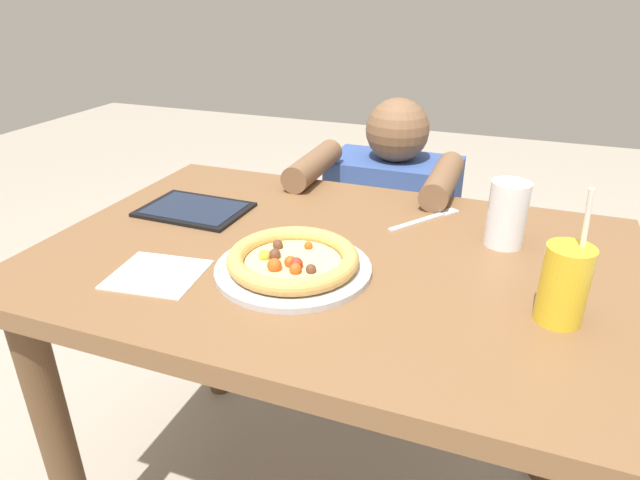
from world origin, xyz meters
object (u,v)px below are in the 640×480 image
object	(u,v)px
fork	(428,218)
tablet	(195,209)
diner_seated	(389,259)
drink_cup_colored	(564,284)
pizza_near	(293,262)
water_cup_clear	(507,213)

from	to	relation	value
fork	tablet	world-z (taller)	tablet
fork	diner_seated	bearing A→B (deg)	113.24
fork	drink_cup_colored	bearing A→B (deg)	-50.95
fork	pizza_near	bearing A→B (deg)	-119.55
pizza_near	drink_cup_colored	world-z (taller)	drink_cup_colored
water_cup_clear	diner_seated	size ratio (longest dim) A/B	0.14
water_cup_clear	diner_seated	xyz separation A→B (m)	(-0.34, 0.47, -0.40)
pizza_near	fork	world-z (taller)	pizza_near
pizza_near	diner_seated	bearing A→B (deg)	88.77
water_cup_clear	fork	world-z (taller)	water_cup_clear
water_cup_clear	diner_seated	world-z (taller)	diner_seated
drink_cup_colored	water_cup_clear	bearing A→B (deg)	111.37
pizza_near	tablet	distance (m)	0.38
pizza_near	tablet	xyz separation A→B (m)	(-0.33, 0.19, -0.02)
drink_cup_colored	tablet	distance (m)	0.81
pizza_near	diner_seated	xyz separation A→B (m)	(0.02, 0.73, -0.35)
fork	water_cup_clear	bearing A→B (deg)	-23.74
pizza_near	water_cup_clear	world-z (taller)	water_cup_clear
fork	tablet	distance (m)	0.54
tablet	fork	bearing A→B (deg)	15.59
water_cup_clear	diner_seated	distance (m)	0.71
pizza_near	drink_cup_colored	distance (m)	0.46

